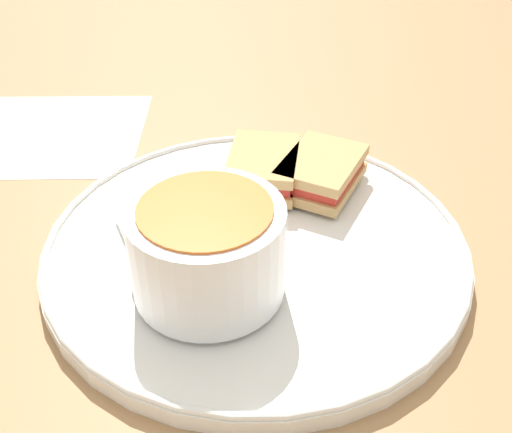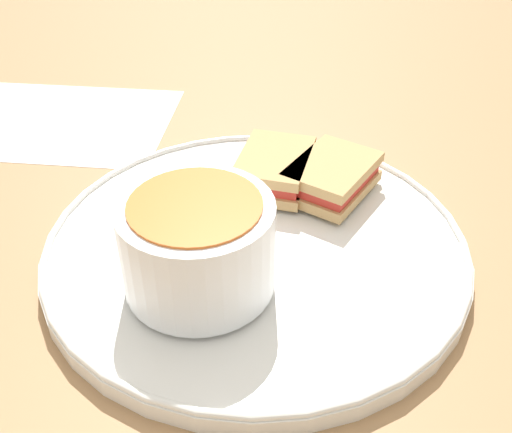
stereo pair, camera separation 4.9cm
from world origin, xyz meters
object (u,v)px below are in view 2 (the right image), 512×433
(soup_bowl, at_px, (198,245))
(sandwich_half_near, at_px, (332,177))
(sandwich_half_far, at_px, (274,168))
(spoon, at_px, (139,266))

(soup_bowl, height_order, sandwich_half_near, soup_bowl)
(sandwich_half_near, height_order, sandwich_half_far, same)
(soup_bowl, bearing_deg, sandwich_half_near, 161.55)
(spoon, height_order, sandwich_half_near, sandwich_half_near)
(soup_bowl, relative_size, sandwich_half_near, 1.18)
(soup_bowl, relative_size, sandwich_half_far, 1.19)
(soup_bowl, distance_m, spoon, 0.06)
(soup_bowl, height_order, spoon, soup_bowl)
(spoon, bearing_deg, sandwich_half_near, 107.80)
(soup_bowl, xyz_separation_m, sandwich_half_near, (-0.16, 0.05, -0.02))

